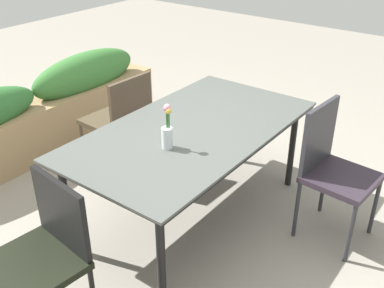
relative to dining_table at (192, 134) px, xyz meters
name	(u,v)px	position (x,y,z in m)	size (l,w,h in m)	color
ground_plane	(182,212)	(-0.03, 0.08, -0.68)	(12.00, 12.00, 0.00)	gray
dining_table	(192,134)	(0.00, 0.00, 0.00)	(1.83, 1.00, 0.73)	#4C514C
chair_near_right	(332,165)	(0.42, -0.85, -0.14)	(0.46, 0.46, 0.95)	#302631
chair_far_side	(121,117)	(0.16, 0.85, -0.17)	(0.47, 0.47, 0.88)	#4A3F2C
chair_end_left	(42,252)	(-1.27, -0.01, -0.14)	(0.50, 0.50, 0.90)	black
flower_vase	(167,130)	(-0.31, -0.05, 0.18)	(0.07, 0.07, 0.29)	silver
planter_box	(38,115)	(-0.07, 1.69, -0.30)	(2.70, 0.37, 0.81)	#9E7F56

